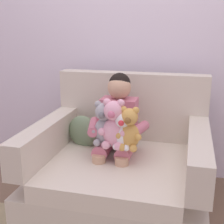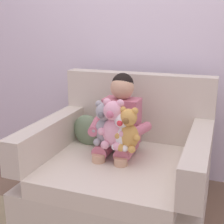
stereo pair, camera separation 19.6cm
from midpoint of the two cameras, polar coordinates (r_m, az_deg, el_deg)
The scene contains 9 objects.
ground_plane at distance 2.39m, azimuth -1.10°, elevation -17.65°, with size 8.00×8.00×0.00m, color brown.
back_wall at distance 2.72m, azimuth 3.13°, elevation 15.42°, with size 6.00×0.10×2.60m, color silver.
armchair at distance 2.28m, azimuth -0.81°, elevation -10.77°, with size 1.20×1.04×0.95m.
seated_child at distance 2.21m, azimuth -1.60°, elevation -2.51°, with size 0.45×0.39×0.82m.
plush_white at distance 2.03m, azimuth -0.76°, elevation -3.60°, with size 0.16×0.13×0.26m.
plush_grey at distance 2.09m, azimuth -4.14°, elevation -2.41°, with size 0.18×0.15×0.31m.
plush_pink at distance 2.04m, azimuth -2.44°, elevation -2.48°, with size 0.20×0.16×0.34m.
plush_honey at distance 2.01m, azimuth 0.44°, elevation -3.34°, with size 0.17×0.14×0.29m.
throw_pillow at distance 2.43m, azimuth -7.67°, elevation -3.69°, with size 0.26×0.12×0.26m, color slate.
Camera 1 is at (0.45, -1.95, 1.32)m, focal length 49.23 mm.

